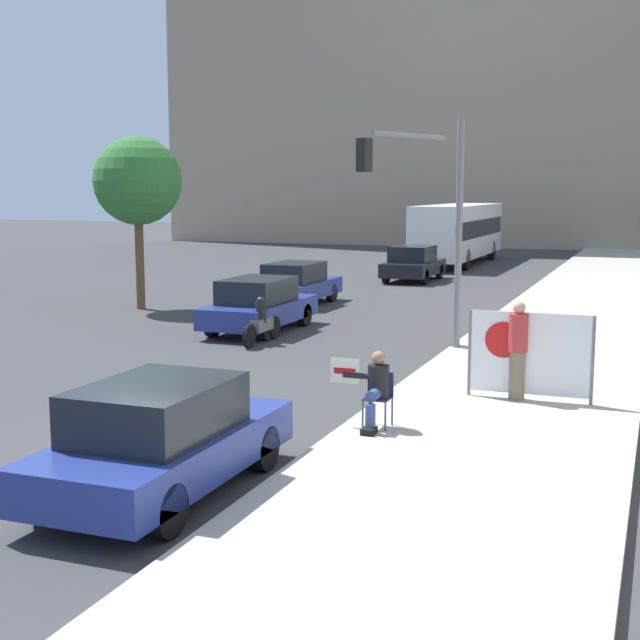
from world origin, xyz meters
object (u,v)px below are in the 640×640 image
car_on_road_midblock (296,284)px  traffic_light_pole (420,194)px  car_on_road_distant (413,264)px  motorcycle_on_road (262,323)px  seated_protester (375,387)px  street_tree_near_curb (137,182)px  parked_car_curbside (162,439)px  protest_banner (529,354)px  car_on_road_nearest (259,305)px  city_bus_on_road (458,230)px  jogger_on_sidewalk (518,349)px

car_on_road_midblock → traffic_light_pole: bearing=-47.3°
car_on_road_distant → motorcycle_on_road: car_on_road_distant is taller
seated_protester → street_tree_near_curb: 16.99m
parked_car_curbside → motorcycle_on_road: size_ratio=2.00×
traffic_light_pole → motorcycle_on_road: bearing=-169.7°
protest_banner → car_on_road_nearest: 10.24m
car_on_road_midblock → street_tree_near_curb: (-4.41, -2.58, 3.39)m
car_on_road_midblock → car_on_road_distant: car_on_road_distant is taller
parked_car_curbside → city_bus_on_road: bearing=96.5°
car_on_road_distant → city_bus_on_road: (-0.09, 9.16, 1.03)m
seated_protester → parked_car_curbside: parked_car_curbside is taller
traffic_light_pole → car_on_road_midblock: traffic_light_pole is taller
seated_protester → motorcycle_on_road: (-5.32, 7.26, -0.31)m
car_on_road_midblock → motorcycle_on_road: car_on_road_midblock is taller
traffic_light_pole → seated_protester: bearing=-79.8°
city_bus_on_road → street_tree_near_curb: bearing=-105.7°
jogger_on_sidewalk → street_tree_near_curb: (-13.54, 9.07, 3.04)m
protest_banner → car_on_road_midblock: bearing=128.8°
car_on_road_nearest → motorcycle_on_road: (0.87, -1.71, -0.21)m
protest_banner → traffic_light_pole: size_ratio=0.42×
traffic_light_pole → car_on_road_midblock: bearing=132.7°
seated_protester → city_bus_on_road: 33.25m
jogger_on_sidewalk → traffic_light_pole: bearing=-77.3°
protest_banner → traffic_light_pole: 6.78m
traffic_light_pole → car_on_road_distant: (-4.36, 15.58, -3.02)m
city_bus_on_road → motorcycle_on_road: 25.48m
jogger_on_sidewalk → traffic_light_pole: traffic_light_pole is taller
protest_banner → street_tree_near_curb: 16.72m
protest_banner → city_bus_on_road: (-7.85, 29.93, 0.76)m
parked_car_curbside → protest_banner: bearing=59.0°
car_on_road_midblock → car_on_road_nearest: bearing=-77.8°
protest_banner → parked_car_curbside: size_ratio=0.52×
car_on_road_midblock → city_bus_on_road: (1.48, 18.32, 1.05)m
seated_protester → car_on_road_midblock: size_ratio=0.28×
car_on_road_distant → city_bus_on_road: bearing=90.5°
protest_banner → parked_car_curbside: 7.26m
protest_banner → car_on_road_nearest: bearing=142.8°
motorcycle_on_road → seated_protester: bearing=-53.8°
car_on_road_midblock → city_bus_on_road: size_ratio=0.39×
protest_banner → motorcycle_on_road: 8.57m
seated_protester → protest_banner: size_ratio=0.55×
street_tree_near_curb → car_on_road_midblock: bearing=30.4°
traffic_light_pole → parked_car_curbside: (-0.33, -11.40, -3.02)m
car_on_road_nearest → street_tree_near_curb: 7.11m
parked_car_curbside → motorcycle_on_road: 11.28m
traffic_light_pole → car_on_road_nearest: traffic_light_pole is taller
motorcycle_on_road → street_tree_near_curb: bearing=144.8°
seated_protester → street_tree_near_curb: (-11.77, 11.81, 3.29)m
car_on_road_nearest → jogger_on_sidewalk: bearing=-38.1°
car_on_road_nearest → car_on_road_midblock: (-1.17, 5.42, -0.01)m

